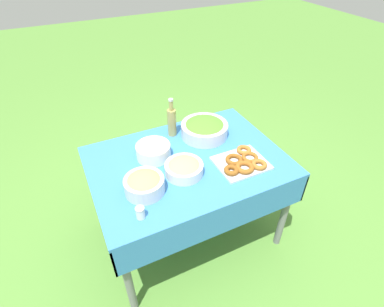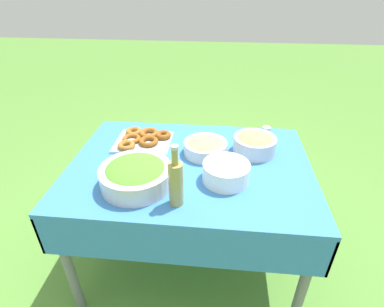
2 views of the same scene
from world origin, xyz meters
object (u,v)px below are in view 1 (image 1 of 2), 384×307
Objects in this scene: donut_platter at (243,162)px; plate_stack at (153,151)px; bread_bowl at (144,184)px; salad_bowl at (204,128)px; olive_oil_bottle at (172,121)px; pasta_bowl at (184,168)px.

plate_stack is (-0.50, 0.33, 0.03)m from donut_platter.
plate_stack is at bearing 60.87° from bread_bowl.
olive_oil_bottle is at bearing 151.60° from salad_bowl.
olive_oil_bottle reaches higher than donut_platter.
pasta_bowl is at bearing 8.94° from bread_bowl.
bread_bowl is at bearing -128.24° from olive_oil_bottle.
salad_bowl reaches higher than bread_bowl.
olive_oil_bottle reaches higher than bread_bowl.
bread_bowl is (-0.65, 0.05, 0.04)m from donut_platter.
pasta_bowl is (-0.31, -0.32, -0.02)m from salad_bowl.
pasta_bowl is 1.03× the size of bread_bowl.
bread_bowl is (-0.16, -0.29, 0.01)m from plate_stack.
olive_oil_bottle is 0.61m from bread_bowl.
donut_platter is at bearing -4.23° from bread_bowl.
donut_platter is 1.42× the size of plate_stack.
donut_platter is (0.07, -0.41, -0.04)m from salad_bowl.
bread_bowl is at bearing 175.77° from donut_platter.
olive_oil_bottle is (-0.21, 0.11, 0.06)m from salad_bowl.
plate_stack is (-0.12, 0.24, 0.00)m from pasta_bowl.
olive_oil_bottle is (0.10, 0.44, 0.07)m from pasta_bowl.
plate_stack is 0.33m from bread_bowl.
donut_platter is 0.60m from olive_oil_bottle.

